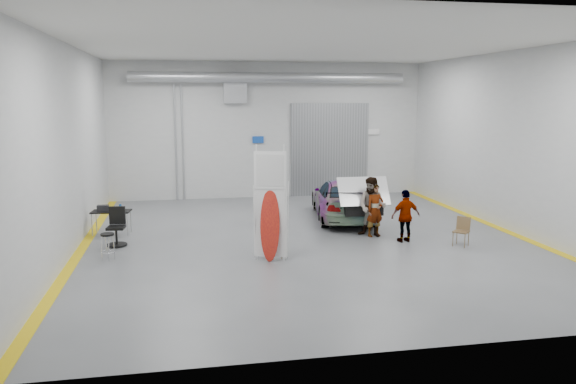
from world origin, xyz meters
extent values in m
plane|color=#56595D|center=(0.00, 0.00, 0.00)|extent=(16.00, 16.00, 0.00)
cube|color=#B4B6B8|center=(-7.00, 0.00, 3.00)|extent=(0.02, 16.00, 6.00)
cube|color=#B4B6B8|center=(7.00, 0.00, 3.00)|extent=(0.02, 16.00, 6.00)
cube|color=#B4B6B8|center=(0.00, 8.00, 3.00)|extent=(14.00, 0.02, 6.00)
cube|color=#B4B6B8|center=(0.00, -8.00, 3.00)|extent=(14.00, 0.02, 6.00)
cube|color=silver|center=(0.00, 0.00, 6.00)|extent=(14.00, 16.00, 0.02)
cube|color=gray|center=(2.80, 7.92, 2.10)|extent=(3.60, 0.12, 4.20)
cube|color=#9A9DA2|center=(-1.50, 7.92, 4.80)|extent=(1.00, 0.50, 1.20)
cylinder|color=#9A9DA2|center=(0.00, 7.40, 5.30)|extent=(11.90, 0.44, 0.44)
cube|color=#1442A3|center=(-0.50, 7.92, 2.60)|extent=(0.50, 0.04, 0.30)
cube|color=white|center=(4.80, 7.92, 2.90)|extent=(0.70, 0.04, 0.25)
cylinder|color=#9A9DA2|center=(-3.80, 7.92, 2.50)|extent=(0.08, 0.08, 5.00)
cylinder|color=#9A9DA2|center=(-4.10, 7.92, 2.50)|extent=(0.08, 0.08, 5.00)
cube|color=gold|center=(-6.85, 0.00, 0.01)|extent=(0.30, 16.00, 0.01)
cube|color=gold|center=(6.85, 0.00, 0.01)|extent=(0.30, 16.00, 0.01)
imported|color=white|center=(1.99, 2.90, 0.73)|extent=(2.79, 5.30, 1.46)
imported|color=#8A6D4B|center=(2.25, 0.08, 0.87)|extent=(0.73, 0.58, 1.74)
imported|color=teal|center=(2.15, 0.08, 0.97)|extent=(1.20, 1.15, 1.94)
imported|color=#9B5133|center=(2.94, -0.79, 0.83)|extent=(1.00, 0.50, 1.65)
cube|color=white|center=(-1.44, -2.02, 1.07)|extent=(0.88, 0.30, 1.93)
ellipsoid|color=red|center=(-1.44, -2.11, 1.02)|extent=(0.59, 0.40, 2.04)
cube|color=white|center=(-1.44, -2.04, 2.52)|extent=(0.85, 0.29, 1.02)
cylinder|color=white|center=(-1.81, -2.02, 1.61)|extent=(0.03, 0.03, 3.22)
cylinder|color=white|center=(-1.06, -2.02, 1.61)|extent=(0.03, 0.03, 3.22)
cube|color=brown|center=(-1.36, -1.77, 0.46)|extent=(0.44, 0.42, 0.04)
cube|color=brown|center=(-1.36, -1.57, 0.70)|extent=(0.43, 0.09, 0.41)
cube|color=brown|center=(4.41, -1.59, 0.45)|extent=(0.58, 0.58, 0.04)
cube|color=brown|center=(4.41, -1.40, 0.68)|extent=(0.35, 0.36, 0.40)
cylinder|color=black|center=(-5.92, -1.16, 0.73)|extent=(0.37, 0.37, 0.05)
torus|color=silver|center=(-5.92, -1.16, 0.24)|extent=(0.39, 0.39, 0.02)
cylinder|color=#9A9DA2|center=(-6.75, 1.68, 0.37)|extent=(0.03, 0.03, 0.74)
cylinder|color=#9A9DA2|center=(-5.61, 1.68, 0.37)|extent=(0.03, 0.03, 0.74)
cylinder|color=#9A9DA2|center=(-6.75, 2.20, 0.37)|extent=(0.03, 0.03, 0.74)
cylinder|color=#9A9DA2|center=(-5.61, 2.20, 0.37)|extent=(0.03, 0.03, 0.74)
cube|color=black|center=(-6.18, 1.94, 0.76)|extent=(1.31, 0.77, 0.04)
cylinder|color=#184B91|center=(-5.87, 1.83, 0.90)|extent=(0.08, 0.08, 0.23)
cube|color=black|center=(-6.44, 1.99, 0.88)|extent=(0.36, 0.23, 0.19)
cylinder|color=black|center=(-5.86, 0.33, 0.04)|extent=(0.62, 0.62, 0.04)
cylinder|color=black|center=(-5.86, 0.33, 0.31)|extent=(0.07, 0.07, 0.53)
cube|color=black|center=(-5.86, 0.33, 0.58)|extent=(0.56, 0.56, 0.08)
cube|color=black|center=(-5.86, 0.58, 0.91)|extent=(0.49, 0.12, 0.55)
cube|color=silver|center=(1.99, 0.63, 1.48)|extent=(1.71, 1.04, 0.04)
camera|label=1|loc=(-3.79, -16.86, 4.46)|focal=35.00mm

